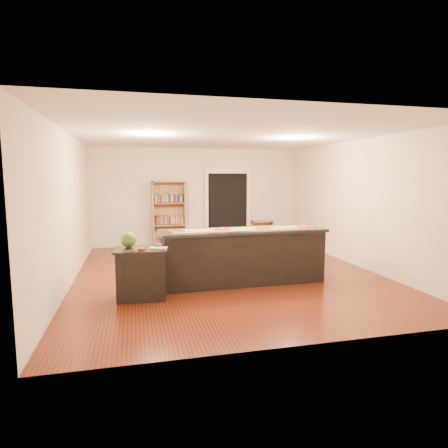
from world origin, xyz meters
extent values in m
cube|color=beige|center=(0.00, 0.00, 1.40)|extent=(6.00, 7.00, 2.80)
cube|color=#58200F|center=(0.00, 0.00, 0.00)|extent=(6.00, 7.00, 0.01)
cube|color=white|center=(0.00, 0.00, 2.80)|extent=(6.00, 7.00, 0.01)
cube|color=black|center=(0.90, 3.48, 1.05)|extent=(1.20, 0.02, 2.10)
cube|color=silver|center=(0.25, 3.44, 1.05)|extent=(0.10, 0.08, 2.10)
cube|color=silver|center=(1.55, 3.44, 1.05)|extent=(0.10, 0.08, 2.10)
cube|color=silver|center=(0.90, 3.44, 2.15)|extent=(1.40, 0.08, 0.12)
cube|color=black|center=(0.14, -0.76, 0.48)|extent=(3.00, 0.75, 0.96)
cube|color=black|center=(0.14, -0.76, 0.99)|extent=(3.08, 0.84, 0.05)
cube|color=black|center=(-1.74, -1.26, 0.40)|extent=(0.77, 0.54, 0.80)
cube|color=black|center=(-1.74, -1.26, 0.81)|extent=(0.84, 0.62, 0.04)
cube|color=#A37E4F|center=(-0.86, 3.28, 0.94)|extent=(0.94, 0.33, 1.87)
cube|color=#A37E4F|center=(1.94, 3.31, 0.33)|extent=(0.67, 0.29, 0.67)
cylinder|color=#69C2EB|center=(-0.03, 3.10, 0.19)|extent=(0.26, 0.26, 0.37)
cube|color=#956B4D|center=(0.14, -0.76, 1.02)|extent=(2.69, 0.53, 0.00)
sphere|color=#144214|center=(-1.93, -1.15, 0.96)|extent=(0.26, 0.26, 0.26)
cube|color=tan|center=(-1.47, -1.34, 0.84)|extent=(0.32, 0.26, 0.02)
cube|color=maroon|center=(-1.73, -1.45, 0.85)|extent=(0.13, 0.11, 0.04)
cylinder|color=#195966|center=(-1.46, -1.21, 0.86)|extent=(0.13, 0.13, 0.05)
cylinder|color=tan|center=(-1.09, -0.77, 1.03)|extent=(0.33, 0.33, 0.02)
cylinder|color=#A5190C|center=(-1.09, -0.77, 1.04)|extent=(0.27, 0.27, 0.00)
cylinder|color=tan|center=(-0.27, -0.76, 1.03)|extent=(0.36, 0.36, 0.02)
cylinder|color=#A5190C|center=(-0.27, -0.76, 1.04)|extent=(0.29, 0.29, 0.00)
cylinder|color=tan|center=(0.55, -0.72, 1.03)|extent=(0.36, 0.36, 0.02)
cylinder|color=#A5190C|center=(0.55, -0.72, 1.04)|extent=(0.29, 0.29, 0.00)
cylinder|color=tan|center=(1.37, -0.74, 1.03)|extent=(0.35, 0.35, 0.02)
cylinder|color=#A5190C|center=(1.37, -0.74, 1.04)|extent=(0.29, 0.29, 0.00)
camera|label=1|loc=(-1.84, -7.37, 1.98)|focal=30.00mm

